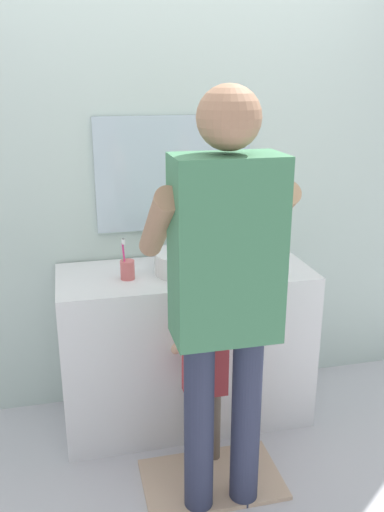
# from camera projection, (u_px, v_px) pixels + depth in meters

# --- Properties ---
(ground_plane) EXTENTS (14.00, 14.00, 0.00)m
(ground_plane) POSITION_uv_depth(u_px,v_px,m) (199.00, 447.00, 2.76)
(ground_plane) COLOR silver
(back_wall) EXTENTS (4.40, 0.10, 2.70)m
(back_wall) POSITION_uv_depth(u_px,v_px,m) (172.00, 164.00, 2.91)
(back_wall) COLOR silver
(back_wall) RESTS_ON ground
(vanity_cabinet) EXTENTS (1.30, 0.54, 0.85)m
(vanity_cabinet) POSITION_uv_depth(u_px,v_px,m) (186.00, 345.00, 2.91)
(vanity_cabinet) COLOR white
(vanity_cabinet) RESTS_ON ground
(sink_basin) EXTENTS (0.32, 0.32, 0.11)m
(sink_basin) POSITION_uv_depth(u_px,v_px,m) (186.00, 262.00, 2.73)
(sink_basin) COLOR silver
(sink_basin) RESTS_ON vanity_cabinet
(faucet) EXTENTS (0.18, 0.14, 0.18)m
(faucet) POSITION_uv_depth(u_px,v_px,m) (178.00, 246.00, 2.91)
(faucet) COLOR #B7BABF
(faucet) RESTS_ON vanity_cabinet
(toothbrush_cup) EXTENTS (0.07, 0.07, 0.21)m
(toothbrush_cup) POSITION_uv_depth(u_px,v_px,m) (127.00, 268.00, 2.65)
(toothbrush_cup) COLOR #D86666
(toothbrush_cup) RESTS_ON vanity_cabinet
(bath_mat) EXTENTS (0.64, 0.40, 0.02)m
(bath_mat) POSITION_uv_depth(u_px,v_px,m) (212.00, 479.00, 2.53)
(bath_mat) COLOR #CCAD8E
(bath_mat) RESTS_ON ground
(child_toddler) EXTENTS (0.26, 0.26, 0.86)m
(child_toddler) POSITION_uv_depth(u_px,v_px,m) (205.00, 369.00, 2.51)
(child_toddler) COLOR #6B5B4C
(child_toddler) RESTS_ON ground
(adult_parent) EXTENTS (0.55, 0.58, 1.78)m
(adult_parent) POSITION_uv_depth(u_px,v_px,m) (224.00, 276.00, 2.08)
(adult_parent) COLOR #2D334C
(adult_parent) RESTS_ON ground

